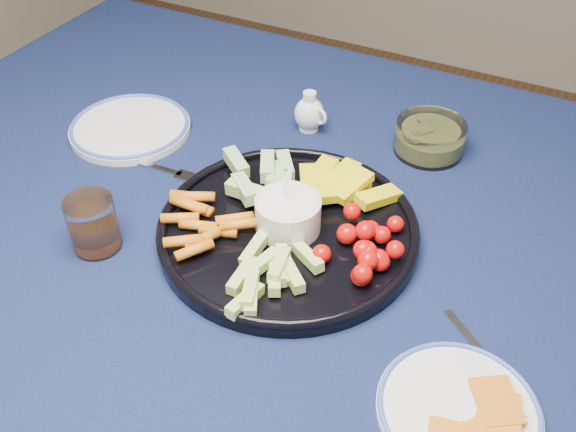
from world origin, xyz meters
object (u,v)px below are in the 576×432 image
at_px(crudite_platter, 287,224).
at_px(side_plate_extra, 130,127).
at_px(creamer_pitcher, 310,113).
at_px(juice_tumbler, 94,227).
at_px(cheese_plate, 459,408).
at_px(dining_table, 311,245).
at_px(pickle_bowl, 430,139).

height_order(crudite_platter, side_plate_extra, crudite_platter).
distance_m(creamer_pitcher, juice_tumbler, 0.46).
xyz_separation_m(juice_tumbler, side_plate_extra, (-0.15, 0.27, -0.03)).
bearing_deg(crudite_platter, cheese_plate, -29.85).
bearing_deg(cheese_plate, dining_table, 140.02).
distance_m(cheese_plate, juice_tumbler, 0.57).
distance_m(cheese_plate, side_plate_extra, 0.78).
relative_size(pickle_bowl, cheese_plate, 0.64).
xyz_separation_m(dining_table, juice_tumbler, (-0.25, -0.23, 0.13)).
bearing_deg(creamer_pitcher, crudite_platter, -71.06).
xyz_separation_m(crudite_platter, cheese_plate, (0.32, -0.18, -0.01)).
xyz_separation_m(crudite_platter, pickle_bowl, (0.12, 0.32, 0.00)).
bearing_deg(juice_tumbler, cheese_plate, -3.47).
height_order(dining_table, side_plate_extra, side_plate_extra).
distance_m(crudite_platter, pickle_bowl, 0.34).
relative_size(creamer_pitcher, cheese_plate, 0.40).
relative_size(creamer_pitcher, side_plate_extra, 0.35).
distance_m(dining_table, creamer_pitcher, 0.26).
bearing_deg(dining_table, pickle_bowl, 62.82).
relative_size(dining_table, creamer_pitcher, 21.49).
relative_size(cheese_plate, juice_tumbler, 2.25).
bearing_deg(side_plate_extra, crudite_platter, -17.30).
height_order(creamer_pitcher, pickle_bowl, creamer_pitcher).
bearing_deg(crudite_platter, dining_table, 86.81).
distance_m(dining_table, cheese_plate, 0.42).
relative_size(dining_table, side_plate_extra, 7.44).
bearing_deg(crudite_platter, juice_tumbler, -148.52).
xyz_separation_m(pickle_bowl, side_plate_extra, (-0.52, -0.19, -0.02)).
bearing_deg(dining_table, creamer_pitcher, 116.72).
bearing_deg(juice_tumbler, creamer_pitcher, 71.19).
xyz_separation_m(dining_table, crudite_platter, (-0.00, -0.08, 0.11)).
bearing_deg(juice_tumbler, pickle_bowl, 51.54).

